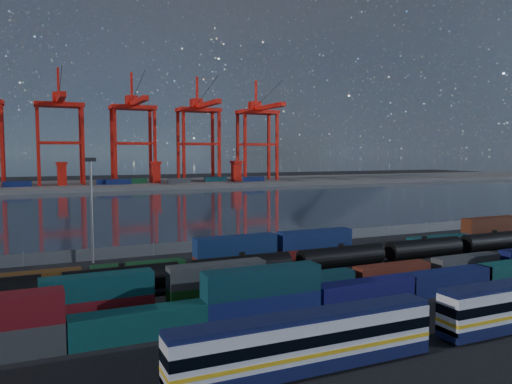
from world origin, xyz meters
name	(u,v)px	position (x,y,z in m)	size (l,w,h in m)	color
ground	(348,282)	(0.00, 0.00, 0.00)	(700.00, 700.00, 0.00)	black
harbor_water	(161,206)	(0.00, 105.00, 0.01)	(700.00, 700.00, 0.00)	#2F3744
far_quay	(113,185)	(0.00, 210.00, 1.00)	(700.00, 70.00, 2.00)	#514F4C
distant_mountains	(64,87)	(63.02, 1600.00, 220.29)	(2470.00, 1100.00, 520.00)	#1E2630
container_row_south	(400,281)	(1.04, -9.26, 2.10)	(140.21, 2.57, 5.49)	#3A3C3F
container_row_mid	(264,285)	(-13.75, -2.61, 1.74)	(140.42, 2.29, 4.87)	#414447
container_row_north	(292,253)	(-2.49, 11.15, 2.00)	(141.56, 2.50, 5.33)	navy
tanker_string	(294,263)	(-5.76, 4.47, 2.14)	(122.40, 2.99, 4.27)	black
waterfront_fence	(260,241)	(0.00, 28.00, 1.00)	(160.12, 0.12, 2.20)	#595B5E
yard_light_mast	(92,204)	(-30.00, 26.00, 9.30)	(1.60, 0.40, 16.60)	slate
gantry_cranes	(98,116)	(-7.50, 203.45, 35.88)	(197.51, 43.23, 58.54)	red
quay_containers	(94,182)	(-11.00, 195.46, 3.30)	(172.58, 10.99, 2.60)	navy
straddle_carriers	(110,172)	(-2.50, 200.00, 7.82)	(140.00, 7.00, 11.10)	red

